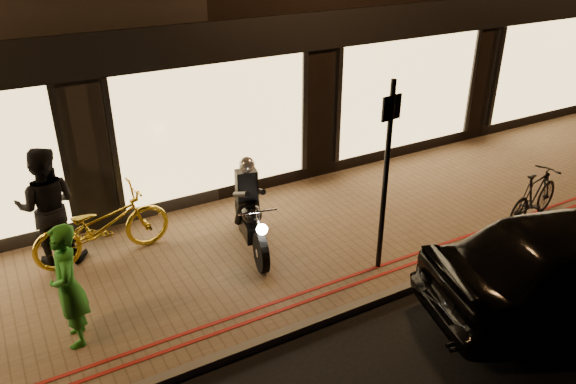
# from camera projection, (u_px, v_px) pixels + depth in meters

# --- Properties ---
(ground) EXTENTS (90.00, 90.00, 0.00)m
(ground) POSITION_uv_depth(u_px,v_px,m) (332.00, 322.00, 7.82)
(ground) COLOR black
(ground) RESTS_ON ground
(sidewalk) EXTENTS (50.00, 4.00, 0.12)m
(sidewalk) POSITION_uv_depth(u_px,v_px,m) (266.00, 251.00, 9.36)
(sidewalk) COLOR brown
(sidewalk) RESTS_ON ground
(kerb_stone) EXTENTS (50.00, 0.14, 0.12)m
(kerb_stone) POSITION_uv_depth(u_px,v_px,m) (330.00, 317.00, 7.84)
(kerb_stone) COLOR #59544C
(kerb_stone) RESTS_ON ground
(red_kerb_lines) EXTENTS (50.00, 0.26, 0.01)m
(red_kerb_lines) POSITION_uv_depth(u_px,v_px,m) (312.00, 294.00, 8.20)
(red_kerb_lines) COLOR maroon
(red_kerb_lines) RESTS_ON sidewalk
(motorcycle) EXTENTS (0.72, 1.92, 1.59)m
(motorcycle) POSITION_uv_depth(u_px,v_px,m) (250.00, 215.00, 9.08)
(motorcycle) COLOR black
(motorcycle) RESTS_ON sidewalk
(sign_post) EXTENTS (0.35, 0.09, 3.00)m
(sign_post) POSITION_uv_depth(u_px,v_px,m) (386.00, 169.00, 8.12)
(sign_post) COLOR black
(sign_post) RESTS_ON sidewalk
(bicycle_gold) EXTENTS (2.20, 0.86, 1.13)m
(bicycle_gold) POSITION_uv_depth(u_px,v_px,m) (102.00, 226.00, 8.86)
(bicycle_gold) COLOR gold
(bicycle_gold) RESTS_ON sidewalk
(bicycle_dark) EXTENTS (1.71, 0.81, 0.99)m
(bicycle_dark) POSITION_uv_depth(u_px,v_px,m) (534.00, 196.00, 9.95)
(bicycle_dark) COLOR black
(bicycle_dark) RESTS_ON sidewalk
(person_green) EXTENTS (0.47, 0.65, 1.69)m
(person_green) POSITION_uv_depth(u_px,v_px,m) (68.00, 286.00, 6.96)
(person_green) COLOR #257B20
(person_green) RESTS_ON sidewalk
(person_dark) EXTENTS (1.11, 0.98, 1.93)m
(person_dark) POSITION_uv_depth(u_px,v_px,m) (47.00, 206.00, 8.60)
(person_dark) COLOR black
(person_dark) RESTS_ON sidewalk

